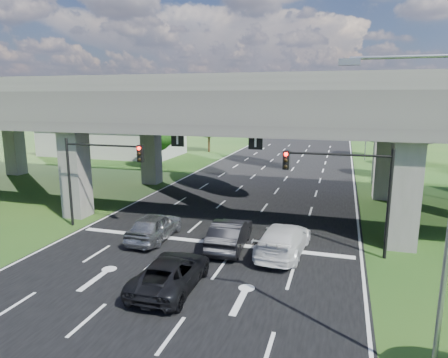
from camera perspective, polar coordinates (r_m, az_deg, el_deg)
The scene contains 19 objects.
ground at distance 21.42m, azimuth -5.36°, elevation -12.19°, with size 160.00×160.00×0.00m, color #1B4416.
road at distance 30.35m, azimuth 1.72°, elevation -4.87°, with size 18.00×120.00×0.03m, color black.
overpass at distance 31.04m, azimuth 2.77°, elevation 10.31°, with size 80.00×15.00×10.00m.
warehouse at distance 63.13m, azimuth -15.56°, elevation 5.19°, with size 20.00×10.00×4.00m, color #9E9E99.
signal_right at distance 22.52m, azimuth 17.23°, elevation -0.29°, with size 5.76×0.54×6.00m.
signal_left at distance 27.21m, azimuth -17.82°, elevation 1.67°, with size 5.76×0.54×6.00m.
streetlight_near at distance 12.72m, azimuth 28.20°, elevation -2.44°, with size 3.38×0.25×10.00m.
streetlight_far at distance 42.30m, azimuth 20.33°, elevation 7.15°, with size 3.38×0.25×10.00m.
streetlight_beyond at distance 58.25m, azimuth 19.41°, elevation 8.25°, with size 3.38×0.25×10.00m.
tree_left_near at distance 49.19m, azimuth -9.30°, elevation 7.04°, with size 4.50×4.50×7.80m.
tree_left_mid at distance 57.73m, azimuth -8.51°, elevation 7.09°, with size 3.91×3.90×6.76m.
tree_left_far at distance 63.59m, azimuth -2.15°, elevation 8.49°, with size 4.80×4.80×8.32m.
tree_right_near at distance 46.65m, azimuth 23.55°, elevation 5.59°, with size 4.20×4.20×7.28m.
tree_right_mid at distance 54.99m, azimuth 25.69°, elevation 5.85°, with size 3.91×3.90×6.76m.
tree_right_far at distance 62.42m, azimuth 20.99°, elevation 7.38°, with size 4.50×4.50×7.80m.
car_silver at distance 24.95m, azimuth -9.90°, elevation -6.69°, with size 1.97×4.90×1.67m, color gray.
car_dark at distance 23.28m, azimuth 0.85°, elevation -7.84°, with size 1.78×5.10×1.68m, color black.
car_white at distance 22.69m, azimuth 8.47°, elevation -8.52°, with size 2.34×5.76×1.67m, color silver.
car_trailing at distance 18.84m, azimuth -7.58°, elevation -13.14°, with size 2.46×5.34×1.48m, color black.
Camera 1 is at (7.45, -18.13, 8.64)m, focal length 32.00 mm.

